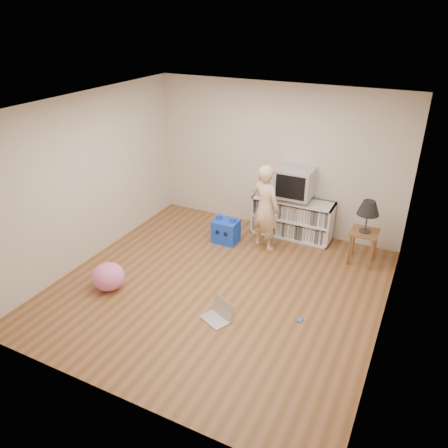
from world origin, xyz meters
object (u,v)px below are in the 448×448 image
media_unit (293,218)px  side_table (364,239)px  plush_blue (226,231)px  crt_tv (295,182)px  laptop (219,314)px  plush_pink (109,277)px  dvd_deck (294,198)px  table_lamp (369,209)px  person (265,208)px

media_unit → side_table: bearing=-16.7°
media_unit → plush_blue: bearing=-142.4°
media_unit → side_table: 1.34m
crt_tv → plush_blue: crt_tv is taller
laptop → plush_blue: bearing=138.1°
media_unit → side_table: (1.28, -0.39, 0.07)m
side_table → plush_blue: size_ratio=1.13×
media_unit → plush_pink: media_unit is taller
laptop → plush_blue: 2.11m
side_table → laptop: size_ratio=1.20×
side_table → plush_blue: (-2.24, -0.35, -0.21)m
crt_tv → plush_pink: 3.40m
side_table → dvd_deck: bearing=163.9°
plush_blue → table_lamp: bearing=9.0°
media_unit → plush_pink: size_ratio=3.01×
side_table → person: 1.62m
crt_tv → table_lamp: (1.28, -0.37, -0.08)m
dvd_deck → laptop: dvd_deck is taller
media_unit → person: 0.80m
laptop → person: bearing=119.3°
crt_tv → plush_blue: bearing=-143.1°
person → plush_blue: size_ratio=3.04×
person → laptop: (0.18, -2.02, -0.67)m
crt_tv → table_lamp: size_ratio=1.17×
laptop → plush_pink: plush_pink is taller
media_unit → plush_blue: 1.21m
dvd_deck → crt_tv: 0.29m
crt_tv → table_lamp: crt_tv is taller
crt_tv → person: 0.74m
crt_tv → plush_pink: bearing=-123.9°
table_lamp → dvd_deck: bearing=163.9°
plush_blue → side_table: bearing=9.0°
media_unit → dvd_deck: (0.00, -0.02, 0.39)m
plush_pink → side_table: bearing=37.2°
plush_blue → plush_pink: (-0.89, -2.02, -0.01)m
media_unit → plush_blue: size_ratio=2.87×
dvd_deck → person: (-0.28, -0.63, 0.00)m
media_unit → plush_pink: bearing=-123.7°
crt_tv → plush_pink: crt_tv is taller
media_unit → side_table: media_unit is taller
person → plush_blue: 0.86m
crt_tv → person: size_ratio=0.41×
table_lamp → laptop: (-1.39, -2.27, -0.87)m
person → plush_pink: person is taller
media_unit → plush_pink: 3.32m
media_unit → crt_tv: crt_tv is taller
crt_tv → person: bearing=-114.2°
media_unit → dvd_deck: 0.39m
dvd_deck → side_table: (1.28, -0.37, -0.32)m
plush_pink → media_unit: bearing=56.3°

